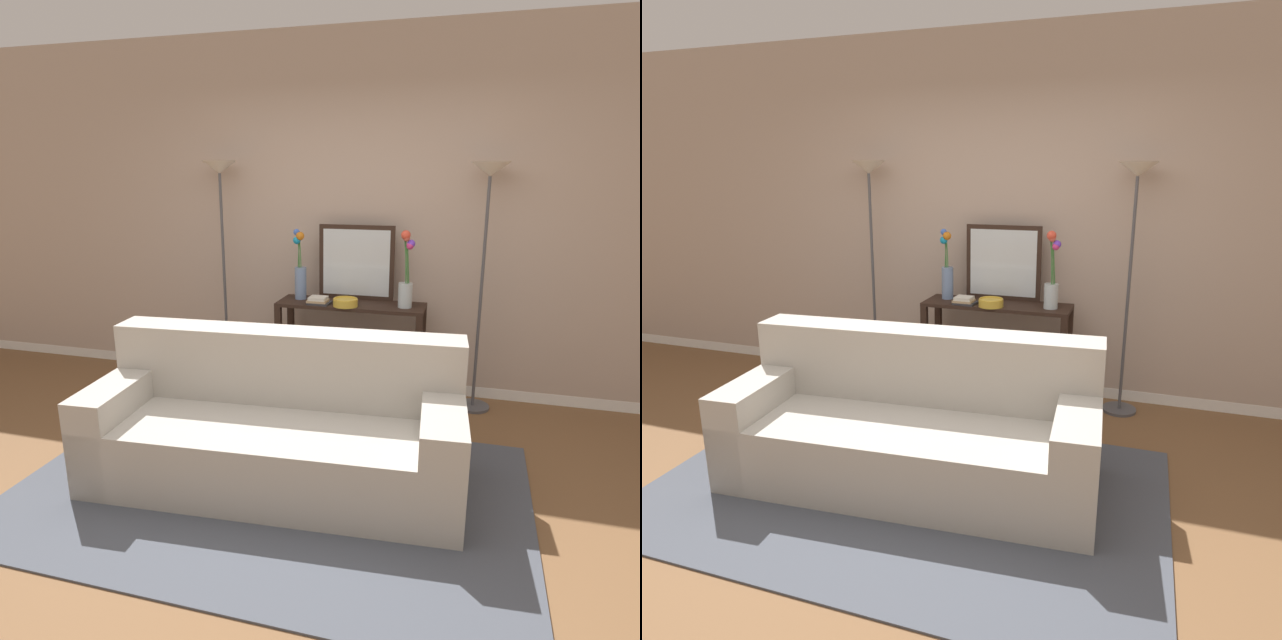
{
  "view_description": "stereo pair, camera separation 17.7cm",
  "coord_description": "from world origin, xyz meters",
  "views": [
    {
      "loc": [
        0.91,
        -2.45,
        1.83
      ],
      "look_at": [
        -0.07,
        1.03,
        0.85
      ],
      "focal_mm": 31.0,
      "sensor_mm": 36.0,
      "label": 1
    },
    {
      "loc": [
        1.08,
        -2.4,
        1.83
      ],
      "look_at": [
        -0.07,
        1.03,
        0.85
      ],
      "focal_mm": 31.0,
      "sensor_mm": 36.0,
      "label": 2
    }
  ],
  "objects": [
    {
      "name": "ground_plane",
      "position": [
        0.0,
        0.0,
        -0.01
      ],
      "size": [
        16.0,
        16.0,
        0.02
      ],
      "primitive_type": "cube",
      "color": "brown"
    },
    {
      "name": "back_wall",
      "position": [
        0.0,
        2.1,
        1.45
      ],
      "size": [
        12.0,
        0.15,
        2.9
      ],
      "color": "white",
      "rests_on": "ground"
    },
    {
      "name": "area_rug",
      "position": [
        -0.16,
        0.24,
        0.01
      ],
      "size": [
        2.97,
        1.88,
        0.01
      ],
      "color": "#474C56",
      "rests_on": "ground"
    },
    {
      "name": "couch",
      "position": [
        -0.16,
        0.4,
        0.32
      ],
      "size": [
        2.23,
        1.0,
        0.88
      ],
      "color": "#ADA89E",
      "rests_on": "ground"
    },
    {
      "name": "console_table",
      "position": [
        -0.01,
        1.73,
        0.55
      ],
      "size": [
        1.17,
        0.36,
        0.81
      ],
      "color": "black",
      "rests_on": "ground"
    },
    {
      "name": "floor_lamp_left",
      "position": [
        -1.13,
        1.8,
        1.5
      ],
      "size": [
        0.28,
        0.28,
        1.91
      ],
      "color": "#4C4C51",
      "rests_on": "ground"
    },
    {
      "name": "floor_lamp_right",
      "position": [
        0.98,
        1.8,
        1.49
      ],
      "size": [
        0.28,
        0.28,
        1.89
      ],
      "color": "#4C4C51",
      "rests_on": "ground"
    },
    {
      "name": "wall_mirror",
      "position": [
        -0.0,
        1.88,
        1.11
      ],
      "size": [
        0.61,
        0.02,
        0.6
      ],
      "color": "black",
      "rests_on": "console_table"
    },
    {
      "name": "vase_tall_flowers",
      "position": [
        -0.44,
        1.76,
        1.03
      ],
      "size": [
        0.11,
        0.11,
        0.57
      ],
      "color": "#6B84AD",
      "rests_on": "console_table"
    },
    {
      "name": "vase_short_flowers",
      "position": [
        0.43,
        1.7,
        1.03
      ],
      "size": [
        0.12,
        0.12,
        0.59
      ],
      "color": "silver",
      "rests_on": "console_table"
    },
    {
      "name": "fruit_bowl",
      "position": [
        -0.03,
        1.62,
        0.84
      ],
      "size": [
        0.19,
        0.19,
        0.06
      ],
      "color": "gold",
      "rests_on": "console_table"
    },
    {
      "name": "book_stack",
      "position": [
        -0.25,
        1.63,
        0.84
      ],
      "size": [
        0.18,
        0.16,
        0.06
      ],
      "color": "#2D2D33",
      "rests_on": "console_table"
    },
    {
      "name": "book_row_under_console",
      "position": [
        -0.27,
        1.73,
        0.06
      ],
      "size": [
        0.42,
        0.18,
        0.13
      ],
      "color": "silver",
      "rests_on": "ground"
    }
  ]
}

